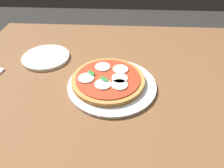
# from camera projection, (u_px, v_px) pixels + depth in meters

# --- Properties ---
(dining_table) EXTENTS (1.40, 1.10, 0.78)m
(dining_table) POSITION_uv_depth(u_px,v_px,m) (117.00, 99.00, 0.91)
(dining_table) COLOR brown
(dining_table) RESTS_ON ground_plane
(serving_tray) EXTENTS (0.35, 0.35, 0.01)m
(serving_tray) POSITION_uv_depth(u_px,v_px,m) (112.00, 85.00, 0.83)
(serving_tray) COLOR silver
(serving_tray) RESTS_ON dining_table
(pizza) EXTENTS (0.29, 0.29, 0.03)m
(pizza) POSITION_uv_depth(u_px,v_px,m) (108.00, 79.00, 0.82)
(pizza) COLOR #C6843F
(pizza) RESTS_ON serving_tray
(plate_white) EXTENTS (0.22, 0.22, 0.01)m
(plate_white) POSITION_uv_depth(u_px,v_px,m) (46.00, 57.00, 0.98)
(plate_white) COLOR white
(plate_white) RESTS_ON dining_table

